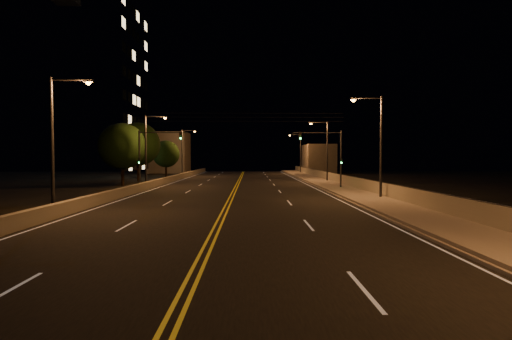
{
  "coord_description": "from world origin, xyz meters",
  "views": [
    {
      "loc": [
        1.61,
        -7.77,
        3.4
      ],
      "look_at": [
        2.0,
        18.0,
        2.5
      ],
      "focal_mm": 26.0,
      "sensor_mm": 36.0,
      "label": 1
    }
  ],
  "objects_px": {
    "streetlight_6": "(184,149)",
    "building_tower": "(65,90)",
    "tree_0": "(122,146)",
    "tree_1": "(138,144)",
    "streetlight_1": "(377,140)",
    "streetlight_3": "(299,150)",
    "streetlight_4": "(57,134)",
    "traffic_signal_right": "(331,153)",
    "streetlight_2": "(325,147)",
    "traffic_signal_left": "(149,152)",
    "tree_2": "(166,154)",
    "streetlight_5": "(148,145)"
  },
  "relations": [
    {
      "from": "traffic_signal_right",
      "to": "building_tower",
      "type": "relative_size",
      "value": 0.2
    },
    {
      "from": "tree_1",
      "to": "tree_2",
      "type": "height_order",
      "value": "tree_1"
    },
    {
      "from": "streetlight_4",
      "to": "building_tower",
      "type": "height_order",
      "value": "building_tower"
    },
    {
      "from": "building_tower",
      "to": "tree_0",
      "type": "bearing_deg",
      "value": -50.02
    },
    {
      "from": "streetlight_4",
      "to": "tree_2",
      "type": "xyz_separation_m",
      "value": [
        -2.98,
        41.5,
        -0.81
      ]
    },
    {
      "from": "streetlight_1",
      "to": "tree_0",
      "type": "bearing_deg",
      "value": 148.22
    },
    {
      "from": "streetlight_1",
      "to": "streetlight_4",
      "type": "bearing_deg",
      "value": -163.16
    },
    {
      "from": "streetlight_1",
      "to": "tree_1",
      "type": "distance_m",
      "value": 34.75
    },
    {
      "from": "building_tower",
      "to": "streetlight_6",
      "type": "bearing_deg",
      "value": 1.9
    },
    {
      "from": "streetlight_1",
      "to": "tree_1",
      "type": "xyz_separation_m",
      "value": [
        -25.64,
        23.45,
        0.45
      ]
    },
    {
      "from": "streetlight_2",
      "to": "tree_2",
      "type": "relative_size",
      "value": 1.3
    },
    {
      "from": "streetlight_5",
      "to": "tree_1",
      "type": "distance_m",
      "value": 11.08
    },
    {
      "from": "streetlight_2",
      "to": "traffic_signal_left",
      "type": "height_order",
      "value": "streetlight_2"
    },
    {
      "from": "streetlight_4",
      "to": "streetlight_6",
      "type": "height_order",
      "value": "same"
    },
    {
      "from": "streetlight_6",
      "to": "tree_1",
      "type": "height_order",
      "value": "tree_1"
    },
    {
      "from": "streetlight_1",
      "to": "traffic_signal_right",
      "type": "distance_m",
      "value": 9.68
    },
    {
      "from": "streetlight_3",
      "to": "streetlight_2",
      "type": "bearing_deg",
      "value": -90.0
    },
    {
      "from": "traffic_signal_left",
      "to": "tree_2",
      "type": "xyz_separation_m",
      "value": [
        -4.07,
        25.5,
        0.07
      ]
    },
    {
      "from": "streetlight_1",
      "to": "tree_2",
      "type": "height_order",
      "value": "streetlight_1"
    },
    {
      "from": "streetlight_1",
      "to": "tree_0",
      "type": "height_order",
      "value": "streetlight_1"
    },
    {
      "from": "tree_0",
      "to": "tree_1",
      "type": "xyz_separation_m",
      "value": [
        -0.51,
        7.89,
        0.51
      ]
    },
    {
      "from": "streetlight_3",
      "to": "streetlight_4",
      "type": "distance_m",
      "value": 57.0
    },
    {
      "from": "streetlight_6",
      "to": "traffic_signal_left",
      "type": "distance_m",
      "value": 25.93
    },
    {
      "from": "traffic_signal_left",
      "to": "tree_0",
      "type": "relative_size",
      "value": 0.82
    },
    {
      "from": "streetlight_1",
      "to": "streetlight_2",
      "type": "xyz_separation_m",
      "value": [
        0.0,
        20.17,
        0.0
      ]
    },
    {
      "from": "tree_0",
      "to": "tree_1",
      "type": "distance_m",
      "value": 7.93
    },
    {
      "from": "streetlight_3",
      "to": "tree_0",
      "type": "distance_m",
      "value": 39.75
    },
    {
      "from": "streetlight_5",
      "to": "traffic_signal_left",
      "type": "distance_m",
      "value": 3.97
    },
    {
      "from": "streetlight_6",
      "to": "traffic_signal_right",
      "type": "height_order",
      "value": "streetlight_6"
    },
    {
      "from": "streetlight_3",
      "to": "streetlight_5",
      "type": "xyz_separation_m",
      "value": [
        -21.39,
        -33.13,
        0.0
      ]
    },
    {
      "from": "streetlight_5",
      "to": "streetlight_4",
      "type": "bearing_deg",
      "value": -90.0
    },
    {
      "from": "streetlight_4",
      "to": "streetlight_6",
      "type": "bearing_deg",
      "value": 90.0
    },
    {
      "from": "streetlight_5",
      "to": "tree_2",
      "type": "distance_m",
      "value": 22.0
    },
    {
      "from": "traffic_signal_left",
      "to": "streetlight_1",
      "type": "bearing_deg",
      "value": -25.13
    },
    {
      "from": "streetlight_2",
      "to": "building_tower",
      "type": "height_order",
      "value": "building_tower"
    },
    {
      "from": "tree_2",
      "to": "building_tower",
      "type": "bearing_deg",
      "value": -179.1
    },
    {
      "from": "traffic_signal_left",
      "to": "tree_1",
      "type": "bearing_deg",
      "value": 110.97
    },
    {
      "from": "streetlight_5",
      "to": "streetlight_6",
      "type": "distance_m",
      "value": 22.18
    },
    {
      "from": "streetlight_3",
      "to": "streetlight_4",
      "type": "bearing_deg",
      "value": -112.03
    },
    {
      "from": "streetlight_2",
      "to": "traffic_signal_left",
      "type": "xyz_separation_m",
      "value": [
        -20.29,
        -10.65,
        -0.88
      ]
    },
    {
      "from": "streetlight_4",
      "to": "tree_1",
      "type": "bearing_deg",
      "value": 98.08
    },
    {
      "from": "streetlight_6",
      "to": "tree_0",
      "type": "distance_m",
      "value": 20.2
    },
    {
      "from": "tree_2",
      "to": "streetlight_4",
      "type": "bearing_deg",
      "value": -85.89
    },
    {
      "from": "streetlight_1",
      "to": "tree_2",
      "type": "xyz_separation_m",
      "value": [
        -24.37,
        35.02,
        -0.81
      ]
    },
    {
      "from": "traffic_signal_left",
      "to": "streetlight_3",
      "type": "bearing_deg",
      "value": 61.15
    },
    {
      "from": "streetlight_5",
      "to": "building_tower",
      "type": "relative_size",
      "value": 0.26
    },
    {
      "from": "traffic_signal_right",
      "to": "traffic_signal_left",
      "type": "distance_m",
      "value": 18.8
    },
    {
      "from": "streetlight_3",
      "to": "streetlight_4",
      "type": "height_order",
      "value": "same"
    },
    {
      "from": "streetlight_3",
      "to": "streetlight_6",
      "type": "relative_size",
      "value": 1.0
    },
    {
      "from": "streetlight_6",
      "to": "building_tower",
      "type": "bearing_deg",
      "value": -178.1
    }
  ]
}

